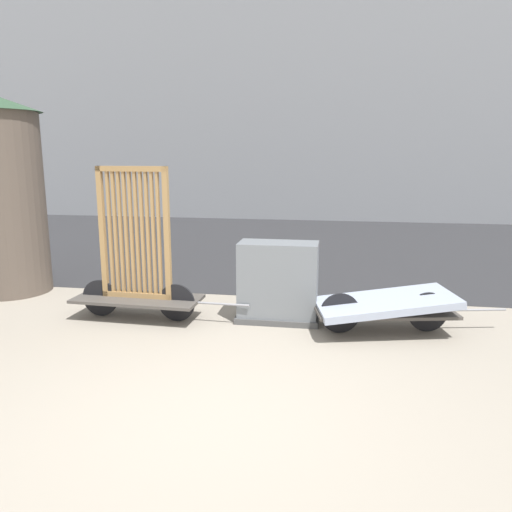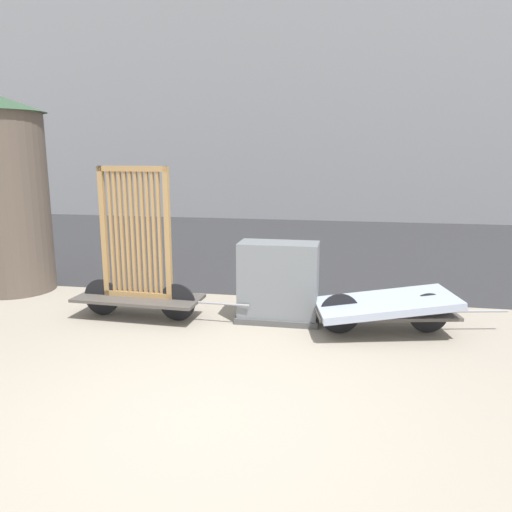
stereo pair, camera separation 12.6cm
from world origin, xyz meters
The scene contains 6 objects.
ground_plane centered at (0.00, 0.00, 0.00)m, with size 60.00×60.00×0.00m, color gray.
road_strip centered at (0.00, 8.38, 0.00)m, with size 56.00×9.39×0.01m.
bike_cart_with_bedframe centered at (-1.64, 2.36, 0.69)m, with size 2.44×0.74×2.06m.
bike_cart_with_mattress centered at (1.65, 2.36, 0.35)m, with size 2.45×1.23×0.52m.
utility_cabinet centered at (0.26, 2.59, 0.50)m, with size 1.11×0.55×1.08m.
advertising_column centered at (-4.22, 3.33, 1.58)m, with size 1.38×1.38×3.10m.
Camera 2 is at (1.15, -3.81, 2.22)m, focal length 35.00 mm.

